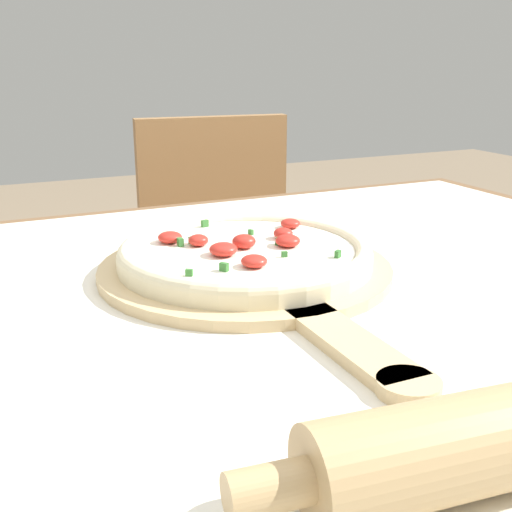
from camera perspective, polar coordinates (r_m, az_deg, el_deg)
name	(u,v)px	position (r m, az deg, el deg)	size (l,w,h in m)	color
dining_table	(237,413)	(0.67, -1.68, -13.74)	(1.37, 1.03, 0.77)	brown
towel_cloth	(236,319)	(0.63, -1.77, -5.59)	(1.29, 0.95, 0.00)	white
pizza_peel	(252,274)	(0.73, -0.36, -1.57)	(0.34, 0.50, 0.01)	#D6B784
pizza	(245,253)	(0.74, -0.98, 0.28)	(0.29, 0.29, 0.03)	beige
chair_right	(224,272)	(1.60, -2.83, -1.41)	(0.44, 0.44, 0.88)	#A37547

